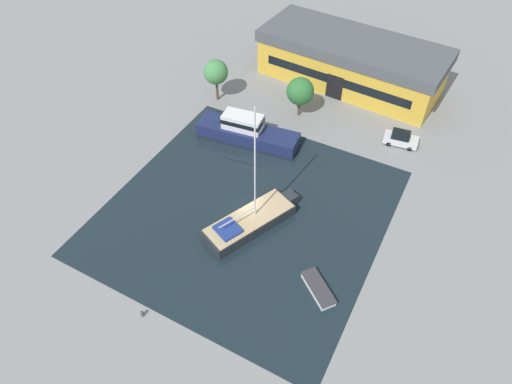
# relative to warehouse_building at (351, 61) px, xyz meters

# --- Properties ---
(ground_plane) EXTENTS (440.00, 440.00, 0.00)m
(ground_plane) POSITION_rel_warehouse_building_xyz_m (-0.76, -29.01, -3.30)
(ground_plane) COLOR gray
(water_canal) EXTENTS (28.11, 28.56, 0.01)m
(water_canal) POSITION_rel_warehouse_building_xyz_m (-0.76, -29.01, -3.29)
(water_canal) COLOR black
(water_canal) RESTS_ON ground
(warehouse_building) EXTENTS (26.34, 12.06, 6.53)m
(warehouse_building) POSITION_rel_warehouse_building_xyz_m (0.00, 0.00, 0.00)
(warehouse_building) COLOR gold
(warehouse_building) RESTS_ON ground
(quay_tree_near_building) EXTENTS (3.56, 3.56, 5.45)m
(quay_tree_near_building) POSITION_rel_warehouse_building_xyz_m (-3.01, -10.73, 0.36)
(quay_tree_near_building) COLOR brown
(quay_tree_near_building) RESTS_ON ground
(quay_tree_by_water) EXTENTS (3.28, 3.28, 5.92)m
(quay_tree_by_water) POSITION_rel_warehouse_building_xyz_m (-14.37, -12.73, 0.95)
(quay_tree_by_water) COLOR brown
(quay_tree_by_water) RESTS_ON ground
(parked_car) EXTENTS (4.30, 2.34, 1.79)m
(parked_car) POSITION_rel_warehouse_building_xyz_m (10.55, -10.33, -2.41)
(parked_car) COLOR silver
(parked_car) RESTS_ON ground
(sailboat_moored) EXTENTS (7.04, 11.04, 14.63)m
(sailboat_moored) POSITION_rel_warehouse_building_xyz_m (0.59, -30.52, -2.54)
(sailboat_moored) COLOR #23282D
(sailboat_moored) RESTS_ON water_canal
(motor_cruiser) EXTENTS (13.13, 4.85, 3.61)m
(motor_cruiser) POSITION_rel_warehouse_building_xyz_m (-6.54, -18.57, -1.98)
(motor_cruiser) COLOR #19234C
(motor_cruiser) RESTS_ON water_canal
(small_dinghy) EXTENTS (4.23, 3.80, 0.65)m
(small_dinghy) POSITION_rel_warehouse_building_xyz_m (9.80, -34.47, -2.96)
(small_dinghy) COLOR white
(small_dinghy) RESTS_ON water_canal
(mooring_bollard) EXTENTS (0.32, 0.32, 0.69)m
(mooring_bollard) POSITION_rel_warehouse_building_xyz_m (-2.87, -44.13, -2.93)
(mooring_bollard) COLOR #47474C
(mooring_bollard) RESTS_ON ground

